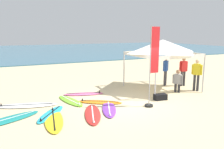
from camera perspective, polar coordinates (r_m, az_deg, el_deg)
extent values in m
plane|color=beige|center=(10.09, 3.86, -7.27)|extent=(80.00, 80.00, 0.00)
cube|color=#386B84|center=(40.72, -18.80, 5.81)|extent=(80.00, 36.00, 0.10)
cylinder|color=#B7B7BC|center=(10.46, 11.11, -1.00)|extent=(0.07, 0.07, 2.05)
cylinder|color=#B7B7BC|center=(12.50, 22.47, 0.28)|extent=(0.07, 0.07, 2.05)
cylinder|color=#B7B7BC|center=(13.00, 3.09, 1.45)|extent=(0.07, 0.07, 2.05)
cylinder|color=#B7B7BC|center=(14.69, 13.64, 2.23)|extent=(0.07, 0.07, 2.05)
cube|color=white|center=(11.29, 17.56, 4.36)|extent=(3.06, 0.03, 0.18)
cube|color=white|center=(13.67, 8.80, 5.75)|extent=(3.06, 0.03, 0.18)
cube|color=white|center=(11.57, 6.76, 4.92)|extent=(0.03, 3.06, 0.18)
cube|color=white|center=(13.44, 17.93, 5.27)|extent=(0.03, 3.06, 0.18)
pyramid|color=white|center=(12.41, 12.85, 7.15)|extent=(3.18, 3.18, 0.70)
ellipsoid|color=yellow|center=(8.40, -14.74, -11.14)|extent=(1.00, 2.48, 0.07)
cube|color=black|center=(8.39, -14.75, -10.90)|extent=(0.35, 2.03, 0.01)
cone|color=black|center=(9.29, -15.02, -8.38)|extent=(0.09, 0.09, 0.12)
ellipsoid|color=#7AD12D|center=(10.43, -10.63, -6.63)|extent=(0.98, 2.11, 0.07)
cube|color=white|center=(10.42, -10.64, -6.43)|extent=(0.42, 1.70, 0.01)
cone|color=white|center=(9.70, -8.36, -7.30)|extent=(0.09, 0.09, 0.12)
ellipsoid|color=orange|center=(10.09, -3.10, -7.06)|extent=(1.96, 1.55, 0.07)
cube|color=black|center=(10.08, -3.11, -6.85)|extent=(1.44, 0.97, 0.01)
cone|color=black|center=(10.25, -7.63, -6.30)|extent=(0.09, 0.09, 0.12)
ellipsoid|color=#19847F|center=(8.94, -25.47, -10.50)|extent=(2.54, 1.59, 0.07)
cube|color=white|center=(8.93, -25.49, -10.27)|extent=(1.95, 0.87, 0.01)
ellipsoid|color=red|center=(8.70, -4.99, -10.02)|extent=(1.27, 2.30, 0.07)
cube|color=white|center=(8.69, -4.99, -9.79)|extent=(0.63, 1.81, 0.01)
cone|color=white|center=(7.82, -4.73, -11.72)|extent=(0.09, 0.09, 0.12)
ellipsoid|color=white|center=(10.30, -21.01, -7.41)|extent=(2.62, 1.38, 0.07)
cube|color=black|center=(10.29, -21.02, -7.21)|extent=(2.07, 0.65, 0.01)
cone|color=black|center=(10.54, -26.60, -6.89)|extent=(0.09, 0.09, 0.12)
ellipsoid|color=#23B2CC|center=(8.99, -15.42, -9.71)|extent=(1.55, 1.87, 0.07)
cube|color=black|center=(8.97, -15.44, -9.48)|extent=(0.99, 1.36, 0.01)
cone|color=black|center=(8.30, -17.84, -10.88)|extent=(0.09, 0.09, 0.12)
ellipsoid|color=pink|center=(11.47, -7.33, -4.94)|extent=(2.08, 1.10, 0.07)
cube|color=black|center=(11.46, -7.33, -4.76)|extent=(1.65, 0.54, 0.01)
cone|color=black|center=(11.49, -3.22, -4.35)|extent=(0.09, 0.09, 0.12)
ellipsoid|color=purple|center=(9.23, -0.77, -8.76)|extent=(1.29, 2.11, 0.07)
cube|color=white|center=(9.22, -0.77, -8.54)|extent=(0.70, 1.64, 0.01)
cone|color=white|center=(8.41, -0.51, -10.06)|extent=(0.09, 0.09, 0.12)
cylinder|color=#383842|center=(13.72, 13.59, -0.83)|extent=(0.13, 0.13, 0.88)
cylinder|color=#383842|center=(13.55, 13.38, -0.96)|extent=(0.13, 0.13, 0.88)
cube|color=#2851B2|center=(13.51, 13.62, 2.18)|extent=(0.42, 0.39, 0.60)
sphere|color=#9E7051|center=(13.45, 13.70, 3.97)|extent=(0.21, 0.21, 0.21)
cylinder|color=#2851B2|center=(13.73, 13.89, 2.22)|extent=(0.09, 0.09, 0.54)
cylinder|color=#2851B2|center=(13.29, 13.35, 1.97)|extent=(0.09, 0.09, 0.54)
cylinder|color=#2D2D33|center=(13.83, 18.02, -0.97)|extent=(0.13, 0.13, 0.88)
cylinder|color=#2D2D33|center=(13.72, 17.41, -1.02)|extent=(0.13, 0.13, 0.88)
cube|color=red|center=(13.65, 17.89, 2.05)|extent=(0.39, 0.27, 0.60)
sphere|color=tan|center=(13.60, 17.99, 3.82)|extent=(0.21, 0.21, 0.21)
cylinder|color=red|center=(13.79, 18.66, 2.00)|extent=(0.09, 0.09, 0.54)
cylinder|color=red|center=(13.52, 17.09, 1.93)|extent=(0.09, 0.09, 0.54)
cylinder|color=#2D2D33|center=(12.83, 21.16, -2.04)|extent=(0.13, 0.13, 0.88)
cylinder|color=#2D2D33|center=(12.86, 20.37, -1.97)|extent=(0.13, 0.13, 0.88)
cube|color=yellow|center=(12.71, 20.99, 1.25)|extent=(0.39, 0.42, 0.60)
sphere|color=beige|center=(12.65, 21.12, 3.15)|extent=(0.21, 0.21, 0.21)
cylinder|color=yellow|center=(12.68, 22.00, 1.07)|extent=(0.09, 0.09, 0.54)
cylinder|color=yellow|center=(12.75, 19.96, 1.26)|extent=(0.09, 0.09, 0.54)
cylinder|color=#2D2D33|center=(12.25, 16.78, -3.38)|extent=(0.13, 0.13, 0.45)
cylinder|color=#2D2D33|center=(12.30, 15.98, -3.29)|extent=(0.13, 0.13, 0.45)
cube|color=gray|center=(12.17, 16.50, -1.12)|extent=(0.38, 0.42, 0.52)
sphere|color=#9E7051|center=(12.10, 16.60, 0.67)|extent=(0.21, 0.21, 0.21)
cylinder|color=gray|center=(12.12, 17.54, -1.32)|extent=(0.09, 0.09, 0.47)
cylinder|color=gray|center=(12.24, 15.46, -1.10)|extent=(0.09, 0.09, 0.47)
cylinder|color=#99999E|center=(9.33, 9.74, 1.85)|extent=(0.04, 0.04, 3.40)
cube|color=red|center=(9.38, 10.98, 6.17)|extent=(0.40, 0.02, 1.90)
cylinder|color=black|center=(9.72, 9.43, -7.86)|extent=(0.36, 0.36, 0.08)
cube|color=black|center=(10.72, 12.29, -5.64)|extent=(0.64, 0.39, 0.28)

